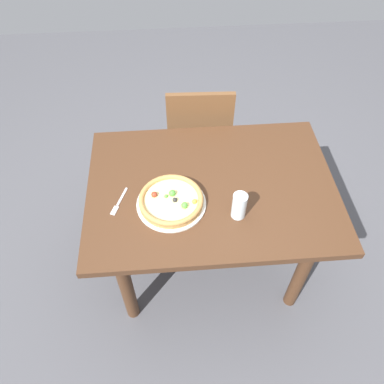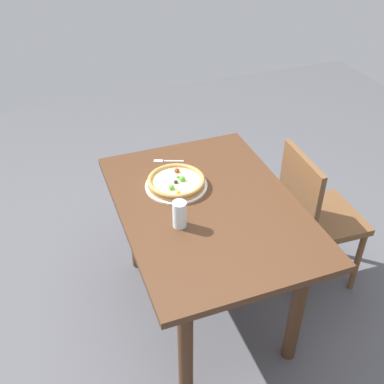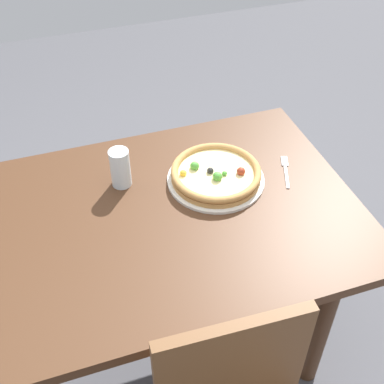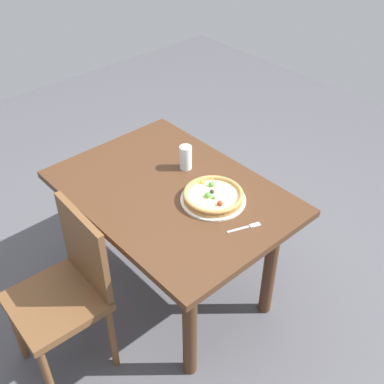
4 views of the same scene
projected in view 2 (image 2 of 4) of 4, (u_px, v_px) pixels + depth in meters
name	position (u px, v px, depth m)	size (l,w,h in m)	color
ground_plane	(206.00, 305.00, 2.71)	(6.00, 6.00, 0.00)	#4C4C51
dining_table	(208.00, 223.00, 2.34)	(1.19, 0.85, 0.74)	#472B19
chair_near	(314.00, 214.00, 2.59)	(0.42, 0.42, 0.90)	brown
plate	(176.00, 186.00, 2.38)	(0.32, 0.32, 0.01)	silver
pizza	(176.00, 182.00, 2.37)	(0.30, 0.30, 0.05)	#B78447
fork	(166.00, 161.00, 2.57)	(0.08, 0.16, 0.00)	silver
drinking_glass	(180.00, 214.00, 2.10)	(0.06, 0.06, 0.13)	silver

